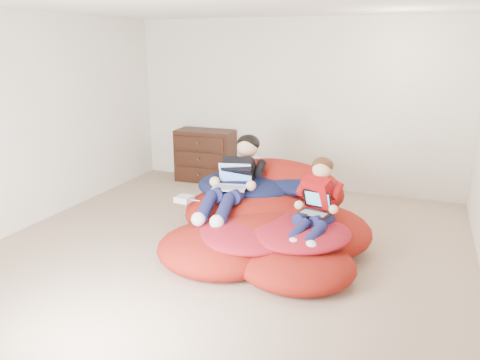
# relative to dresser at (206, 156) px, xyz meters

# --- Properties ---
(room_shell) EXTENTS (5.10, 5.10, 2.77)m
(room_shell) POSITION_rel_dresser_xyz_m (1.35, -2.26, -0.19)
(room_shell) COLOR tan
(room_shell) RESTS_ON ground
(dresser) EXTENTS (0.93, 0.53, 0.82)m
(dresser) POSITION_rel_dresser_xyz_m (0.00, 0.00, 0.00)
(dresser) COLOR black
(dresser) RESTS_ON ground
(beanbag_pile) EXTENTS (2.21, 2.33, 0.84)m
(beanbag_pile) POSITION_rel_dresser_xyz_m (1.70, -1.95, -0.16)
(beanbag_pile) COLOR #A41B12
(beanbag_pile) RESTS_ON ground
(cream_pillow) EXTENTS (0.45, 0.29, 0.29)m
(cream_pillow) POSITION_rel_dresser_xyz_m (1.25, -1.15, 0.21)
(cream_pillow) COLOR white
(cream_pillow) RESTS_ON beanbag_pile
(older_boy) EXTENTS (0.41, 1.39, 0.75)m
(older_boy) POSITION_rel_dresser_xyz_m (1.25, -1.78, 0.27)
(older_boy) COLOR black
(older_boy) RESTS_ON beanbag_pile
(younger_boy) EXTENTS (0.39, 0.94, 0.71)m
(younger_boy) POSITION_rel_dresser_xyz_m (2.26, -2.15, 0.22)
(younger_boy) COLOR #B81014
(younger_boy) RESTS_ON beanbag_pile
(laptop_white) EXTENTS (0.41, 0.44, 0.25)m
(laptop_white) POSITION_rel_dresser_xyz_m (1.25, -1.92, 0.24)
(laptop_white) COLOR silver
(laptop_white) RESTS_ON older_boy
(laptop_black) EXTENTS (0.33, 0.34, 0.21)m
(laptop_black) POSITION_rel_dresser_xyz_m (2.26, -2.18, 0.14)
(laptop_black) COLOR black
(laptop_black) RESTS_ON younger_boy
(power_adapter) EXTENTS (0.19, 0.19, 0.07)m
(power_adapter) POSITION_rel_dresser_xyz_m (0.72, -2.08, 0.01)
(power_adapter) COLOR silver
(power_adapter) RESTS_ON beanbag_pile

